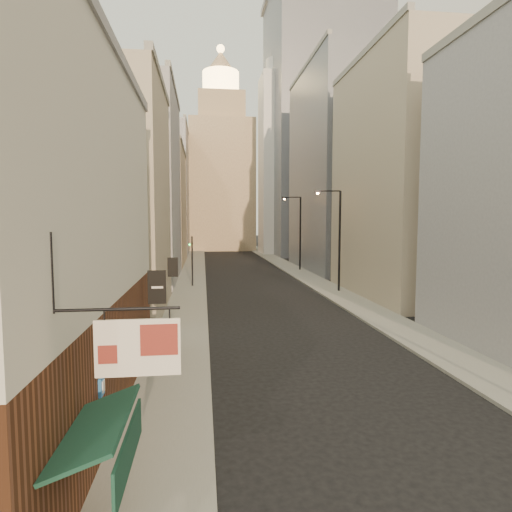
{
  "coord_description": "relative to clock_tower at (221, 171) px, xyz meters",
  "views": [
    {
      "loc": [
        -5.25,
        -5.13,
        6.56
      ],
      "look_at": [
        -1.96,
        21.34,
        4.32
      ],
      "focal_mm": 30.0,
      "sensor_mm": 36.0,
      "label": 1
    }
  ],
  "objects": [
    {
      "name": "near_building_left",
      "position": [
        -9.99,
        -83.0,
        -11.61
      ],
      "size": [
        8.3,
        23.04,
        12.3
      ],
      "color": "brown",
      "rests_on": "ground"
    },
    {
      "name": "sidewalk_left",
      "position": [
        -5.5,
        -37.0,
        -17.56
      ],
      "size": [
        3.0,
        140.0,
        0.15
      ],
      "primitive_type": "cube",
      "color": "gray",
      "rests_on": "ground"
    },
    {
      "name": "streetlamp_far",
      "position": [
        8.03,
        -42.82,
        -12.16
      ],
      "size": [
        2.42,
        0.99,
        9.58
      ],
      "rotation": [
        0.0,
        0.0,
        -0.33
      ],
      "color": "black",
      "rests_on": "ground"
    },
    {
      "name": "clock_tower",
      "position": [
        0.0,
        0.0,
        0.0
      ],
      "size": [
        14.0,
        14.0,
        44.9
      ],
      "color": "#967D5D",
      "rests_on": "ground"
    },
    {
      "name": "white_tower",
      "position": [
        11.0,
        -14.0,
        0.97
      ],
      "size": [
        8.0,
        8.0,
        41.5
      ],
      "color": "silver",
      "rests_on": "ground"
    },
    {
      "name": "streetlamp_mid",
      "position": [
        7.78,
        -59.73,
        -12.36
      ],
      "size": [
        2.42,
        0.47,
        9.24
      ],
      "rotation": [
        0.0,
        0.0,
        -0.11
      ],
      "color": "black",
      "rests_on": "ground"
    },
    {
      "name": "highrise",
      "position": [
        19.0,
        -14.0,
        8.02
      ],
      "size": [
        21.0,
        23.0,
        51.2
      ],
      "color": "gray",
      "rests_on": "ground"
    },
    {
      "name": "right_bldg_beige",
      "position": [
        13.0,
        -62.0,
        -7.63
      ],
      "size": [
        8.0,
        16.0,
        20.0
      ],
      "primitive_type": "cube",
      "color": "tan",
      "rests_on": "ground"
    },
    {
      "name": "sidewalk_right",
      "position": [
        7.5,
        -37.0,
        -17.56
      ],
      "size": [
        3.0,
        140.0,
        0.15
      ],
      "primitive_type": "cube",
      "color": "gray",
      "rests_on": "ground"
    },
    {
      "name": "left_bldg_grey",
      "position": [
        -11.0,
        -50.0,
        -7.63
      ],
      "size": [
        8.0,
        16.0,
        20.0
      ],
      "primitive_type": "cube",
      "color": "gray",
      "rests_on": "ground"
    },
    {
      "name": "left_bldg_tan",
      "position": [
        -11.0,
        -32.0,
        -9.13
      ],
      "size": [
        8.0,
        18.0,
        17.0
      ],
      "primitive_type": "cube",
      "color": "#967D5D",
      "rests_on": "ground"
    },
    {
      "name": "traffic_light_left",
      "position": [
        -5.32,
        -55.14,
        -14.24
      ],
      "size": [
        0.56,
        0.45,
        5.0
      ],
      "rotation": [
        0.0,
        0.0,
        3.46
      ],
      "color": "black",
      "rests_on": "ground"
    },
    {
      "name": "right_bldg_wingrid",
      "position": [
        13.0,
        -42.0,
        -4.63
      ],
      "size": [
        8.0,
        20.0,
        26.0
      ],
      "primitive_type": "cube",
      "color": "gray",
      "rests_on": "ground"
    },
    {
      "name": "left_bldg_wingrid",
      "position": [
        -11.0,
        -12.0,
        -5.63
      ],
      "size": [
        8.0,
        20.0,
        24.0
      ],
      "primitive_type": "cube",
      "color": "gray",
      "rests_on": "ground"
    },
    {
      "name": "left_bldg_beige",
      "position": [
        -11.0,
        -66.0,
        -9.63
      ],
      "size": [
        8.0,
        12.0,
        16.0
      ],
      "primitive_type": "cube",
      "color": "tan",
      "rests_on": "ground"
    }
  ]
}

